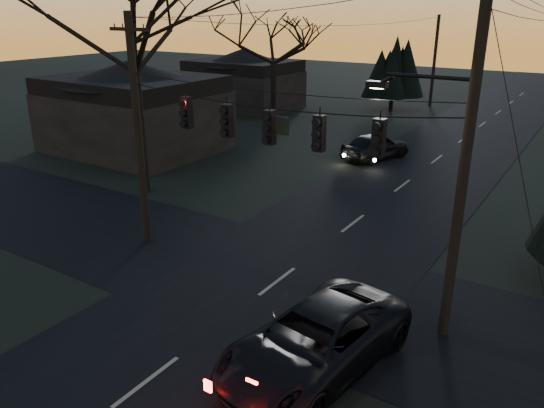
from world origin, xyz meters
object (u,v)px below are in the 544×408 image
Objects in this scene: utility_pole_right at (442,333)px; utility_pole_left at (148,241)px; sedan_oncoming_a at (376,146)px; bare_tree_left at (131,20)px; suv_near at (316,341)px; utility_pole_far_l at (430,106)px.

utility_pole_left is (-11.50, 0.00, 0.00)m from utility_pole_right.
sedan_oncoming_a is (-8.68, 16.06, 0.80)m from utility_pole_right.
utility_pole_right is 18.32m from bare_tree_left.
utility_pole_far_l is at bearing 111.70° from suv_near.
utility_pole_left is at bearing 168.89° from suv_near.
utility_pole_right is 2.14× the size of sedan_oncoming_a.
sedan_oncoming_a is at bearing 116.79° from suv_near.
utility_pole_right is 0.87× the size of bare_tree_left.
utility_pole_right is at bearing 136.50° from sedan_oncoming_a.
sedan_oncoming_a is (7.22, 11.83, -7.26)m from bare_tree_left.
sedan_oncoming_a is at bearing 118.41° from utility_pole_right.
utility_pole_left is at bearing 180.00° from utility_pole_right.
utility_pole_right reaches higher than utility_pole_far_l.
utility_pole_far_l is at bearing 82.12° from bare_tree_left.
utility_pole_right is at bearing -72.28° from utility_pole_far_l.
utility_pole_left is 36.00m from utility_pole_far_l.
utility_pole_right is at bearing 63.51° from suv_near.
utility_pole_left is 9.80m from suv_near.
utility_pole_far_l is (0.00, 36.00, 0.00)m from utility_pole_left.
utility_pole_far_l is at bearing 90.00° from utility_pole_left.
utility_pole_far_l is 1.71× the size of sedan_oncoming_a.
sedan_oncoming_a is (-6.38, 19.34, -0.00)m from suv_near.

